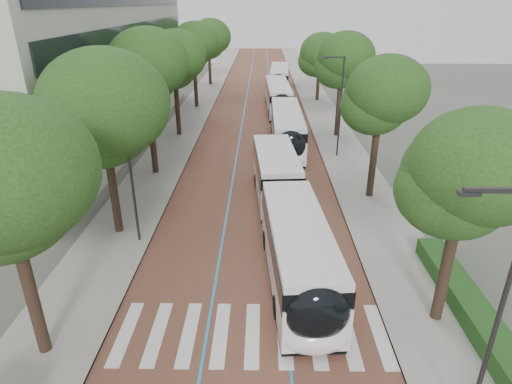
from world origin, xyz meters
TOP-DOWN VIEW (x-y plane):
  - ground at (0.00, 0.00)m, footprint 160.00×160.00m
  - road at (0.00, 40.00)m, footprint 11.00×140.00m
  - sidewalk_left at (-7.50, 40.00)m, footprint 4.00×140.00m
  - sidewalk_right at (7.50, 40.00)m, footprint 4.00×140.00m
  - kerb_left at (-5.60, 40.00)m, footprint 0.20×140.00m
  - kerb_right at (5.60, 40.00)m, footprint 0.20×140.00m
  - zebra_crossing at (0.20, 1.00)m, footprint 10.55×3.60m
  - lane_line_left at (-1.60, 40.00)m, footprint 0.12×126.00m
  - lane_line_right at (1.60, 40.00)m, footprint 0.12×126.00m
  - office_building at (-19.47, 28.00)m, footprint 18.11×40.00m
  - hedge at (9.10, 0.00)m, footprint 1.20×14.00m
  - streetlight_near at (6.62, -3.00)m, footprint 1.82×0.20m
  - streetlight_far at (6.62, 22.00)m, footprint 1.82×0.20m
  - lamp_post_left at (-6.10, 8.00)m, footprint 0.14×0.14m
  - trees_left at (-7.50, 25.15)m, footprint 6.38×60.87m
  - trees_right at (7.70, 24.91)m, footprint 5.61×47.20m
  - lead_bus at (1.87, 8.21)m, footprint 3.89×18.53m
  - bus_queued_0 at (2.70, 24.26)m, footprint 2.57×12.40m
  - bus_queued_1 at (2.39, 37.90)m, footprint 2.92×12.47m
  - bus_queued_2 at (2.96, 51.05)m, footprint 3.08×12.50m

SIDE VIEW (x-z plane):
  - ground at x=0.00m, z-range 0.00..0.00m
  - road at x=0.00m, z-range 0.00..0.02m
  - lane_line_left at x=-1.60m, z-range 0.02..0.03m
  - lane_line_right at x=1.60m, z-range 0.02..0.03m
  - zebra_crossing at x=0.20m, z-range 0.02..0.03m
  - sidewalk_left at x=-7.50m, z-range 0.00..0.12m
  - sidewalk_right at x=7.50m, z-range 0.00..0.12m
  - kerb_left at x=-5.60m, z-range -0.01..0.13m
  - kerb_right at x=5.60m, z-range -0.01..0.13m
  - hedge at x=9.10m, z-range 0.12..0.92m
  - bus_queued_0 at x=2.70m, z-range 0.02..3.22m
  - bus_queued_1 at x=2.39m, z-range 0.02..3.22m
  - bus_queued_2 at x=2.96m, z-range 0.02..3.22m
  - lead_bus at x=1.87m, z-range 0.03..3.23m
  - lamp_post_left at x=-6.10m, z-range 0.12..8.12m
  - streetlight_near at x=6.62m, z-range 0.82..8.82m
  - streetlight_far at x=6.62m, z-range 0.82..8.82m
  - trees_right at x=7.70m, z-range 1.66..10.68m
  - trees_left at x=-7.50m, z-range 1.88..11.78m
  - office_building at x=-19.47m, z-range 0.00..14.00m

